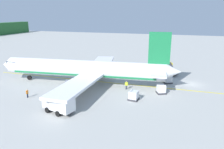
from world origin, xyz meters
The scene contains 10 objects.
ground centered at (0.00, 48.00, -0.10)m, with size 240.00×320.00×0.20m, color #A8A8A3.
airliner_foreground centered at (-6.82, 22.97, 3.39)m, with size 34.52×41.73×11.90m.
service_truck_fuel centered at (9.10, 5.65, 1.16)m, with size 7.29×4.44×2.77m.
service_truck_baggage centered at (-21.87, 20.91, 1.57)m, with size 3.54×5.77×2.85m.
cargo_container_near centered at (-0.71, 5.24, 0.96)m, with size 2.34×2.34×2.03m.
cargo_container_mid centered at (-13.04, 10.61, 0.87)m, with size 1.99×1.99×1.86m.
cargo_container_far centered at (-8.05, 6.05, 0.86)m, with size 2.24×2.24×1.83m.
crew_marshaller centered at (-7.77, 13.27, 1.06)m, with size 0.33×0.62×1.78m.
crew_loader_left centered at (-17.98, 30.07, 0.95)m, with size 0.63×0.24×1.62m.
apron_guide_line centered at (-4.50, 18.53, 0.01)m, with size 0.30×60.00×0.01m, color yellow.
Camera 1 is at (-49.99, 3.05, 15.49)m, focal length 34.89 mm.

